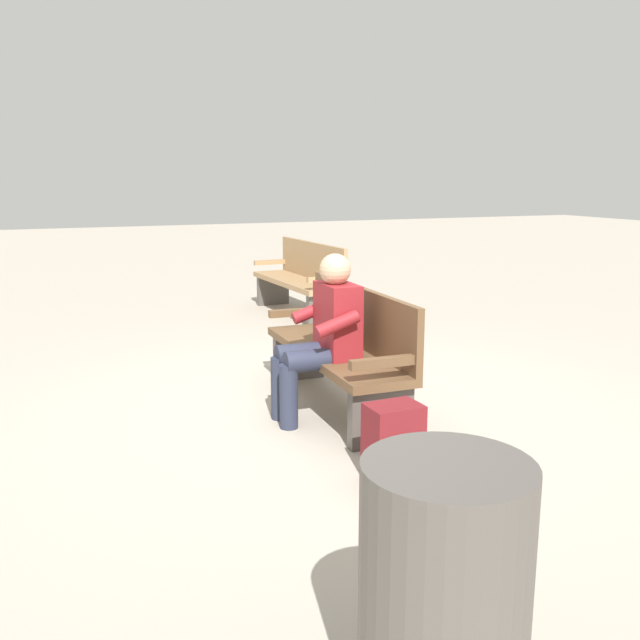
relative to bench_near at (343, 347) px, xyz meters
name	(u,v)px	position (x,y,z in m)	size (l,w,h in m)	color
ground_plane	(334,407)	(0.00, 0.07, -0.46)	(40.00, 40.00, 0.00)	#A89E8E
bench_near	(343,347)	(0.00, 0.00, 0.00)	(1.81, 0.53, 0.90)	brown
person_seated	(323,333)	(-0.18, 0.24, 0.17)	(0.58, 0.58, 1.18)	maroon
backpack	(394,443)	(-1.27, 0.26, -0.24)	(0.27, 0.31, 0.44)	maroon
bench_far	(302,278)	(3.39, -0.97, 0.00)	(1.82, 0.57, 0.90)	#9E7A51
trash_bin	(443,602)	(-2.93, 0.99, -0.01)	(0.52, 0.52, 0.89)	#514C47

